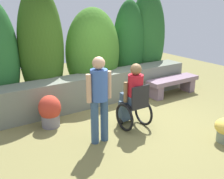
# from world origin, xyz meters

# --- Properties ---
(ground_plane) EXTENTS (12.22, 12.22, 0.00)m
(ground_plane) POSITION_xyz_m (0.00, 0.00, 0.00)
(ground_plane) COLOR olive
(stone_retaining_wall) EXTENTS (5.15, 0.58, 0.75)m
(stone_retaining_wall) POSITION_xyz_m (0.00, 1.45, 0.38)
(stone_retaining_wall) COLOR slate
(stone_retaining_wall) RESTS_ON ground
(hedge_backdrop) EXTENTS (5.44, 1.10, 2.82)m
(hedge_backdrop) POSITION_xyz_m (0.10, 2.08, 1.28)
(hedge_backdrop) COLOR #27642B
(hedge_backdrop) RESTS_ON ground
(stone_bench) EXTENTS (1.56, 0.44, 0.47)m
(stone_bench) POSITION_xyz_m (1.93, 0.87, 0.32)
(stone_bench) COLOR gray
(stone_bench) RESTS_ON ground
(person_in_wheelchair) EXTENTS (0.53, 0.66, 1.33)m
(person_in_wheelchair) POSITION_xyz_m (-0.19, -0.13, 0.62)
(person_in_wheelchair) COLOR black
(person_in_wheelchair) RESTS_ON ground
(person_standing_companion) EXTENTS (0.49, 0.30, 1.57)m
(person_standing_companion) POSITION_xyz_m (-1.06, -0.28, 0.90)
(person_standing_companion) COLOR #365273
(person_standing_companion) RESTS_ON ground
(flower_pot_terracotta_by_wall) EXTENTS (0.45, 0.45, 0.67)m
(flower_pot_terracotta_by_wall) POSITION_xyz_m (-1.58, 0.81, 0.34)
(flower_pot_terracotta_by_wall) COLOR slate
(flower_pot_terracotta_by_wall) RESTS_ON ground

